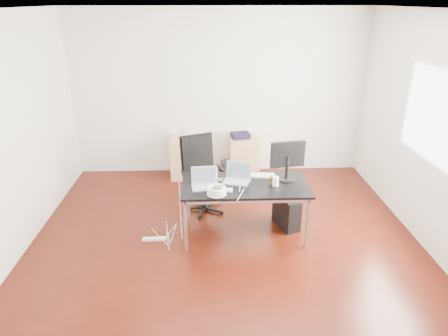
{
  "coord_description": "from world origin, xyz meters",
  "views": [
    {
      "loc": [
        -0.19,
        -4.26,
        2.89
      ],
      "look_at": [
        0.0,
        0.55,
        0.85
      ],
      "focal_mm": 32.0,
      "sensor_mm": 36.0,
      "label": 1
    }
  ],
  "objects_px": {
    "desk": "(245,188)",
    "pc_tower": "(287,212)",
    "office_chair": "(201,170)",
    "filing_cabinet_left": "(186,157)",
    "filing_cabinet_right": "(244,157)"
  },
  "relations": [
    {
      "from": "filing_cabinet_left",
      "to": "filing_cabinet_right",
      "type": "xyz_separation_m",
      "value": [
        1.02,
        0.0,
        0.0
      ]
    },
    {
      "from": "desk",
      "to": "filing_cabinet_left",
      "type": "distance_m",
      "value": 2.14
    },
    {
      "from": "office_chair",
      "to": "desk",
      "type": "bearing_deg",
      "value": -75.87
    },
    {
      "from": "desk",
      "to": "office_chair",
      "type": "height_order",
      "value": "office_chair"
    },
    {
      "from": "office_chair",
      "to": "filing_cabinet_left",
      "type": "relative_size",
      "value": 1.54
    },
    {
      "from": "desk",
      "to": "pc_tower",
      "type": "distance_m",
      "value": 0.77
    },
    {
      "from": "desk",
      "to": "filing_cabinet_right",
      "type": "distance_m",
      "value": 1.97
    },
    {
      "from": "pc_tower",
      "to": "filing_cabinet_left",
      "type": "bearing_deg",
      "value": 109.92
    },
    {
      "from": "filing_cabinet_right",
      "to": "filing_cabinet_left",
      "type": "bearing_deg",
      "value": 180.0
    },
    {
      "from": "filing_cabinet_left",
      "to": "filing_cabinet_right",
      "type": "distance_m",
      "value": 1.02
    },
    {
      "from": "filing_cabinet_left",
      "to": "pc_tower",
      "type": "bearing_deg",
      "value": -50.26
    },
    {
      "from": "desk",
      "to": "pc_tower",
      "type": "xyz_separation_m",
      "value": [
        0.59,
        0.18,
        -0.46
      ]
    },
    {
      "from": "filing_cabinet_right",
      "to": "pc_tower",
      "type": "xyz_separation_m",
      "value": [
        0.43,
        -1.75,
        -0.13
      ]
    },
    {
      "from": "office_chair",
      "to": "filing_cabinet_right",
      "type": "distance_m",
      "value": 1.4
    },
    {
      "from": "filing_cabinet_right",
      "to": "pc_tower",
      "type": "bearing_deg",
      "value": -76.11
    }
  ]
}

